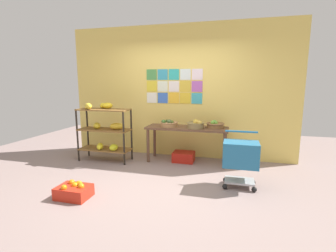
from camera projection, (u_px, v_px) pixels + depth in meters
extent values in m
plane|color=gray|center=(156.00, 183.00, 4.02)|extent=(9.25, 9.25, 0.00)
cube|color=#EECD61|center=(179.00, 92.00, 5.35)|extent=(4.92, 0.06, 2.83)
cube|color=#478F47|center=(152.00, 75.00, 5.41)|extent=(0.23, 0.01, 0.23)
cube|color=teal|center=(163.00, 75.00, 5.34)|extent=(0.23, 0.01, 0.23)
cube|color=#2DAFA7|center=(174.00, 74.00, 5.28)|extent=(0.23, 0.01, 0.23)
cube|color=silver|center=(185.00, 74.00, 5.21)|extent=(0.23, 0.01, 0.23)
cube|color=white|center=(197.00, 74.00, 5.15)|extent=(0.23, 0.01, 0.23)
cube|color=yellow|center=(152.00, 86.00, 5.45)|extent=(0.23, 0.01, 0.23)
cube|color=silver|center=(163.00, 86.00, 5.38)|extent=(0.23, 0.01, 0.23)
cube|color=silver|center=(174.00, 86.00, 5.32)|extent=(0.23, 0.01, 0.23)
cube|color=gold|center=(185.00, 86.00, 5.26)|extent=(0.23, 0.01, 0.23)
cube|color=#AE56B1|center=(197.00, 86.00, 5.19)|extent=(0.23, 0.01, 0.23)
cube|color=white|center=(152.00, 98.00, 5.49)|extent=(0.23, 0.01, 0.23)
cube|color=blue|center=(163.00, 98.00, 5.43)|extent=(0.23, 0.01, 0.23)
cube|color=yellow|center=(174.00, 98.00, 5.36)|extent=(0.23, 0.01, 0.23)
cube|color=gold|center=(185.00, 98.00, 5.30)|extent=(0.23, 0.01, 0.23)
cube|color=#3BA5B5|center=(197.00, 98.00, 5.24)|extent=(0.23, 0.01, 0.23)
cylinder|color=black|center=(77.00, 135.00, 5.10)|extent=(0.04, 0.04, 1.08)
cylinder|color=black|center=(124.00, 138.00, 4.83)|extent=(0.04, 0.04, 1.08)
cylinder|color=black|center=(88.00, 132.00, 5.45)|extent=(0.04, 0.04, 1.08)
cylinder|color=black|center=(131.00, 134.00, 5.19)|extent=(0.04, 0.04, 1.08)
cube|color=brown|center=(105.00, 149.00, 5.19)|extent=(1.08, 0.41, 0.03)
ellipsoid|color=yellow|center=(100.00, 146.00, 5.09)|extent=(0.20, 0.26, 0.14)
ellipsoid|color=yellow|center=(114.00, 147.00, 5.02)|extent=(0.17, 0.22, 0.13)
cube|color=brown|center=(104.00, 130.00, 5.12)|extent=(1.08, 0.41, 0.02)
ellipsoid|color=yellow|center=(97.00, 126.00, 5.13)|extent=(0.24, 0.25, 0.13)
ellipsoid|color=yellow|center=(117.00, 126.00, 5.06)|extent=(0.32, 0.25, 0.14)
cube|color=brown|center=(104.00, 110.00, 5.05)|extent=(1.08, 0.41, 0.02)
ellipsoid|color=yellow|center=(108.00, 106.00, 5.10)|extent=(0.26, 0.26, 0.12)
ellipsoid|color=yellow|center=(88.00, 106.00, 5.01)|extent=(0.30, 0.30, 0.12)
ellipsoid|color=yellow|center=(103.00, 106.00, 5.19)|extent=(0.22, 0.24, 0.11)
cube|color=brown|center=(187.00, 128.00, 4.99)|extent=(1.64, 0.55, 0.04)
cylinder|color=brown|center=(148.00, 146.00, 5.04)|extent=(0.06, 0.06, 0.69)
cylinder|color=brown|center=(224.00, 151.00, 4.66)|extent=(0.06, 0.06, 0.69)
cylinder|color=brown|center=(155.00, 141.00, 5.45)|extent=(0.06, 0.06, 0.69)
cylinder|color=brown|center=(225.00, 145.00, 5.07)|extent=(0.06, 0.06, 0.69)
cylinder|color=olive|center=(196.00, 126.00, 4.85)|extent=(0.32, 0.32, 0.11)
torus|color=olive|center=(196.00, 123.00, 4.84)|extent=(0.35, 0.35, 0.02)
sphere|color=gold|center=(196.00, 122.00, 4.84)|extent=(0.10, 0.10, 0.10)
sphere|color=gold|center=(200.00, 123.00, 4.78)|extent=(0.08, 0.08, 0.08)
sphere|color=gold|center=(198.00, 122.00, 4.80)|extent=(0.08, 0.08, 0.08)
sphere|color=gold|center=(195.00, 121.00, 4.92)|extent=(0.08, 0.08, 0.08)
sphere|color=gold|center=(196.00, 122.00, 4.85)|extent=(0.09, 0.09, 0.09)
sphere|color=gold|center=(197.00, 122.00, 4.85)|extent=(0.08, 0.08, 0.08)
cylinder|color=olive|center=(215.00, 126.00, 4.91)|extent=(0.33, 0.33, 0.08)
torus|color=olive|center=(215.00, 124.00, 4.90)|extent=(0.36, 0.36, 0.03)
sphere|color=#7AC042|center=(216.00, 123.00, 4.91)|extent=(0.08, 0.08, 0.08)
sphere|color=#78BA41|center=(215.00, 123.00, 4.91)|extent=(0.07, 0.07, 0.07)
sphere|color=#69B74A|center=(214.00, 122.00, 4.97)|extent=(0.09, 0.09, 0.09)
sphere|color=#6EAF4C|center=(214.00, 122.00, 4.97)|extent=(0.09, 0.09, 0.09)
sphere|color=#6EAC3B|center=(213.00, 123.00, 4.88)|extent=(0.09, 0.09, 0.09)
cylinder|color=#B3834E|center=(169.00, 124.00, 5.04)|extent=(0.34, 0.34, 0.09)
torus|color=#AE7E50|center=(169.00, 122.00, 5.03)|extent=(0.37, 0.37, 0.03)
sphere|color=#3C6737|center=(169.00, 122.00, 5.03)|extent=(0.08, 0.08, 0.08)
sphere|color=#3F5B23|center=(167.00, 121.00, 5.12)|extent=(0.07, 0.07, 0.07)
sphere|color=#4A6B29|center=(172.00, 122.00, 4.99)|extent=(0.07, 0.07, 0.07)
sphere|color=#465D30|center=(169.00, 122.00, 4.96)|extent=(0.09, 0.09, 0.09)
sphere|color=#3F702A|center=(164.00, 122.00, 5.00)|extent=(0.09, 0.09, 0.09)
sphere|color=#3D6E2A|center=(169.00, 121.00, 5.06)|extent=(0.08, 0.08, 0.08)
cube|color=#B51E13|center=(184.00, 157.00, 5.12)|extent=(0.43, 0.33, 0.20)
cube|color=red|center=(74.00, 192.00, 3.50)|extent=(0.46, 0.33, 0.17)
sphere|color=orange|center=(80.00, 184.00, 3.52)|extent=(0.07, 0.07, 0.07)
sphere|color=orange|center=(81.00, 186.00, 3.45)|extent=(0.09, 0.09, 0.09)
sphere|color=orange|center=(64.00, 188.00, 3.40)|extent=(0.08, 0.08, 0.08)
sphere|color=orange|center=(79.00, 183.00, 3.56)|extent=(0.08, 0.08, 0.08)
sphere|color=orange|center=(72.00, 183.00, 3.60)|extent=(0.09, 0.09, 0.09)
sphere|color=orange|center=(78.00, 183.00, 3.56)|extent=(0.07, 0.07, 0.07)
sphere|color=orange|center=(75.00, 185.00, 3.51)|extent=(0.09, 0.09, 0.09)
sphere|color=black|center=(225.00, 186.00, 3.79)|extent=(0.08, 0.08, 0.08)
sphere|color=black|center=(254.00, 189.00, 3.68)|extent=(0.08, 0.08, 0.08)
sphere|color=black|center=(225.00, 180.00, 4.06)|extent=(0.08, 0.08, 0.08)
sphere|color=black|center=(253.00, 182.00, 3.95)|extent=(0.08, 0.08, 0.08)
cube|color=#A5A8AD|center=(239.00, 181.00, 3.86)|extent=(0.45, 0.30, 0.03)
cube|color=teal|center=(241.00, 154.00, 3.79)|extent=(0.53, 0.38, 0.38)
cylinder|color=teal|center=(241.00, 132.00, 3.94)|extent=(0.50, 0.03, 0.03)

